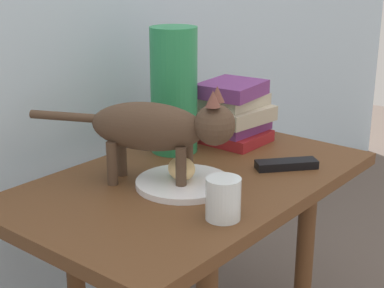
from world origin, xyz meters
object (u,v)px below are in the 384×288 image
Objects in this scene: book_stack at (234,112)px; bread_roll at (182,169)px; cat at (160,128)px; green_vase at (174,91)px; plate at (184,183)px; tv_remote at (286,164)px; side_table at (192,206)px; candle_jar at (223,201)px.

bread_roll is at bearing -164.50° from book_stack.
green_vase reaches higher than cat.
tv_remote is at bearing -26.25° from plate.
side_table is at bearing -177.08° from tv_remote.
green_vase reaches higher than book_stack.
book_stack is at bearing 32.77° from candle_jar.
cat is (-0.02, 0.04, 0.09)m from bread_roll.
book_stack is (0.34, 0.09, 0.05)m from bread_roll.
side_table is 0.22m from cat.
side_table is 0.10m from plate.
side_table is at bearing 21.81° from plate.
bread_roll reaches higher than tv_remote.
cat is 2.95× the size of tv_remote.
green_vase is at bearing 33.38° from cat.
book_stack is at bearing 16.74° from plate.
side_table is 0.33m from book_stack.
plate reaches higher than side_table.
green_vase is at bearing 52.82° from side_table.
plate is at bearing -134.50° from green_vase.
cat is at bearing -146.62° from green_vase.
bread_roll is at bearing -135.45° from green_vase.
tv_remote is at bearing -32.47° from cat.
candle_jar reaches higher than side_table.
plate is at bearing -66.10° from cat.
bread_roll is 0.25× the size of green_vase.
side_table is at bearing -164.34° from book_stack.
side_table is 10.22× the size of candle_jar.
tv_remote reaches higher than plate.
candle_jar is (-0.08, -0.17, 0.03)m from plate.
book_stack is 0.25m from tv_remote.
green_vase is at bearing 154.69° from book_stack.
bread_roll reaches higher than side_table.
green_vase is at bearing 44.55° from bread_roll.
tv_remote is (0.27, -0.17, -0.12)m from cat.
candle_jar is at bearing -115.39° from bread_roll.
book_stack is at bearing -25.31° from green_vase.
green_vase reaches higher than bread_roll.
bread_roll is at bearing -58.46° from cat.
candle_jar is 0.33m from tv_remote.
side_table is at bearing -18.04° from cat.
candle_jar is 0.57× the size of tv_remote.
book_stack is 0.60× the size of green_vase.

